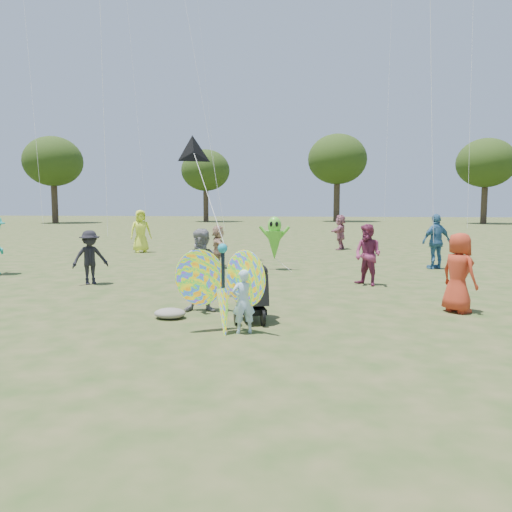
% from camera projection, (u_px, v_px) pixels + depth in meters
% --- Properties ---
extents(ground, '(160.00, 160.00, 0.00)m').
position_uv_depth(ground, '(255.00, 329.00, 8.58)').
color(ground, '#51592B').
rests_on(ground, ground).
extents(child_girl, '(0.46, 0.38, 1.07)m').
position_uv_depth(child_girl, '(244.00, 302.00, 8.22)').
color(child_girl, '#A5CBE9').
rests_on(child_girl, ground).
extents(adult_man, '(0.88, 0.73, 1.65)m').
position_uv_depth(adult_man, '(204.00, 271.00, 9.84)').
color(adult_man, gray).
rests_on(adult_man, ground).
extents(grey_bag, '(0.60, 0.49, 0.19)m').
position_uv_depth(grey_bag, '(170.00, 313.00, 9.35)').
color(grey_bag, gray).
rests_on(grey_bag, ground).
extents(crowd_a, '(0.86, 0.92, 1.58)m').
position_uv_depth(crowd_a, '(459.00, 273.00, 9.81)').
color(crowd_a, '#B0331C').
rests_on(crowd_a, ground).
extents(crowd_b, '(1.06, 1.00, 1.44)m').
position_uv_depth(crowd_b, '(90.00, 257.00, 13.26)').
color(crowd_b, black).
rests_on(crowd_b, ground).
extents(crowd_c, '(1.15, 0.89, 1.82)m').
position_uv_depth(crowd_c, '(436.00, 241.00, 16.47)').
color(crowd_c, teal).
rests_on(crowd_c, ground).
extents(crowd_d, '(0.90, 1.39, 1.43)m').
position_uv_depth(crowd_d, '(218.00, 247.00, 16.78)').
color(crowd_d, tan).
rests_on(crowd_d, ground).
extents(crowd_e, '(1.00, 0.98, 1.62)m').
position_uv_depth(crowd_e, '(368.00, 255.00, 13.07)').
color(crowd_e, '#7F2A4E').
rests_on(crowd_e, ground).
extents(crowd_g, '(1.10, 0.99, 1.89)m').
position_uv_depth(crowd_g, '(141.00, 231.00, 22.14)').
color(crowd_g, '#DFF138').
rests_on(crowd_g, ground).
extents(crowd_j, '(0.92, 1.60, 1.65)m').
position_uv_depth(crowd_j, '(340.00, 232.00, 23.59)').
color(crowd_j, '#A35D70').
rests_on(crowd_j, ground).
extents(jogging_stroller, '(0.71, 1.13, 1.09)m').
position_uv_depth(jogging_stroller, '(253.00, 287.00, 9.12)').
color(jogging_stroller, black).
rests_on(jogging_stroller, ground).
extents(butterfly_kite, '(1.74, 0.75, 1.69)m').
position_uv_depth(butterfly_kite, '(223.00, 289.00, 8.24)').
color(butterfly_kite, '#FF3328').
rests_on(butterfly_kite, ground).
extents(delta_kite_rig, '(1.42, 1.64, 2.36)m').
position_uv_depth(delta_kite_rig, '(194.00, 153.00, 11.06)').
color(delta_kite_rig, black).
rests_on(delta_kite_rig, ground).
extents(alien_kite, '(1.12, 0.69, 1.74)m').
position_uv_depth(alien_kite, '(274.00, 240.00, 16.21)').
color(alien_kite, '#56C62E').
rests_on(alien_kite, ground).
extents(tree_line, '(91.78, 33.60, 10.79)m').
position_uv_depth(tree_line, '(355.00, 159.00, 51.60)').
color(tree_line, '#3A2D21').
rests_on(tree_line, ground).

